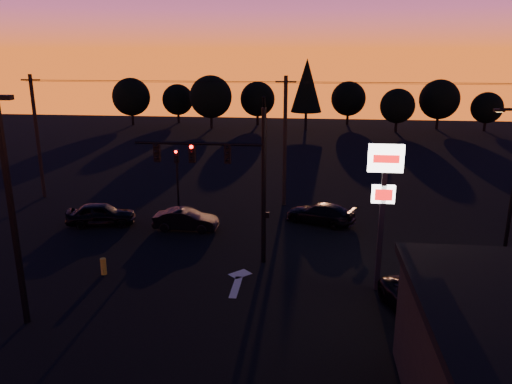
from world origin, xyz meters
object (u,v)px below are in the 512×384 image
Objects in this scene: parking_lot_light at (10,198)px; car_left at (101,214)px; secondary_signal at (177,172)px; suv_parked at (424,305)px; pylon_sign at (384,187)px; bollard at (104,266)px; traffic_signal_mast at (232,169)px; car_right at (320,213)px; car_mid at (186,220)px.

car_left is (-1.71, 11.55, -4.55)m from parking_lot_light.
secondary_signal is 18.60m from suv_parked.
pylon_sign reaches higher than bollard.
bollard is at bearing 74.17° from parking_lot_light.
car_left is 0.87× the size of suv_parked.
traffic_signal_mast reaches higher than pylon_sign.
secondary_signal is (-4.90, 7.49, -2.07)m from traffic_signal_mast.
traffic_signal_mast reaches higher than bollard.
suv_parked is at bearing -130.35° from car_left.
car_left is (-4.21, -2.93, -2.15)m from secondary_signal.
car_right is at bearing -94.22° from car_left.
car_left is 5.53m from car_mid.
car_left is 0.95× the size of car_right.
parking_lot_light is at bearing 171.81° from suv_parked.
pylon_sign is 13.36m from car_mid.
secondary_signal is 14.90m from parking_lot_light.
traffic_signal_mast is 1.93× the size of car_right.
parking_lot_light is 2.18× the size of car_left.
secondary_signal is 0.90× the size of suv_parked.
pylon_sign is at bearing 38.74° from car_right.
pylon_sign is 10.19m from car_right.
pylon_sign is (12.00, -9.99, 2.05)m from secondary_signal.
bollard is at bearing 154.51° from suv_parked.
traffic_signal_mast is 9.19m from secondary_signal.
bollard is 0.20× the size of car_left.
secondary_signal is at bearing -67.05° from car_left.
parking_lot_light reaches higher than car_right.
suv_parked is (4.03, -11.47, 0.03)m from car_right.
parking_lot_light is at bearing -136.63° from traffic_signal_mast.
pylon_sign reaches higher than car_mid.
car_left is at bearing 136.49° from suv_parked.
car_mid reaches higher than car_right.
traffic_signal_mast is at bearing 43.37° from parking_lot_light.
car_left is (-3.03, 6.91, 0.30)m from bollard.
car_mid reaches higher than bollard.
secondary_signal is 9.83m from car_right.
parking_lot_light reaches higher than bollard.
car_right reaches higher than bollard.
car_mid is (2.49, 6.63, 0.23)m from bollard.
car_right is (-2.48, 8.91, -4.27)m from pylon_sign.
parking_lot_light is 1.88× the size of suv_parked.
traffic_signal_mast is 9.00m from car_right.
secondary_signal is 0.98× the size of car_right.
car_right is (4.62, 6.42, -4.29)m from traffic_signal_mast.
parking_lot_light reaches higher than car_mid.
bollard is (-13.18, 0.15, -4.49)m from pylon_sign.
suv_parked reaches higher than car_mid.
parking_lot_light is 15.19m from pylon_sign.
car_right is at bearing -74.53° from car_mid.
traffic_signal_mast reaches higher than car_left.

